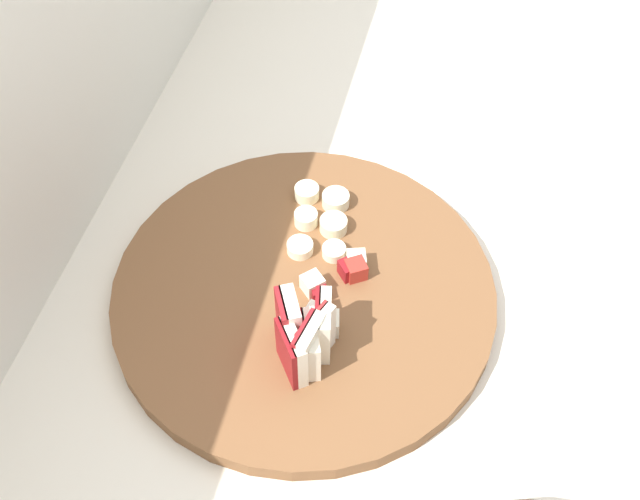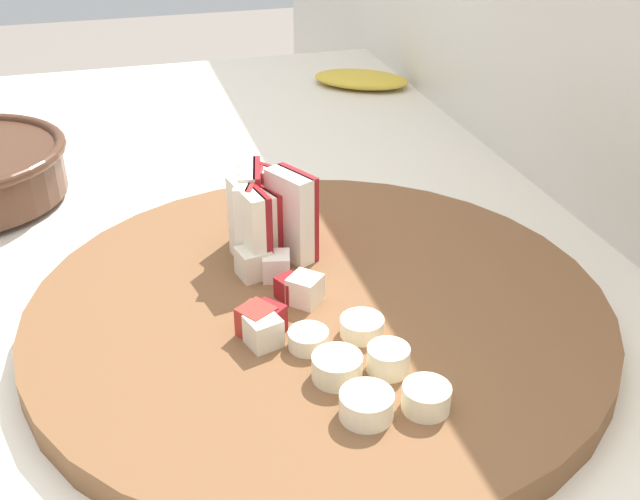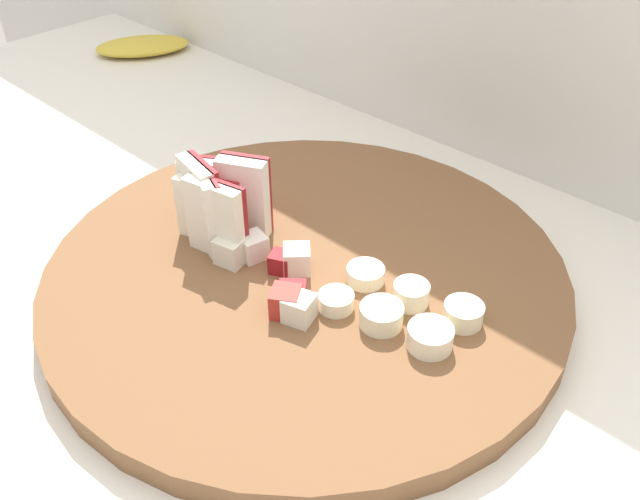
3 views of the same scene
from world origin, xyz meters
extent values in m
cylinder|color=brown|center=(-0.10, 0.08, 0.89)|extent=(0.39, 0.39, 0.02)
cube|color=#A32323|center=(-0.18, 0.05, 0.93)|extent=(0.04, 0.02, 0.06)
cube|color=white|center=(-0.18, 0.04, 0.93)|extent=(0.05, 0.03, 0.06)
cube|color=maroon|center=(-0.19, 0.05, 0.93)|extent=(0.04, 0.01, 0.06)
cube|color=beige|center=(-0.19, 0.05, 0.93)|extent=(0.04, 0.02, 0.06)
cube|color=maroon|center=(-0.16, 0.05, 0.93)|extent=(0.05, 0.01, 0.06)
cube|color=#EFE5CC|center=(-0.16, 0.04, 0.93)|extent=(0.05, 0.02, 0.06)
cube|color=maroon|center=(-0.18, 0.06, 0.93)|extent=(0.05, 0.02, 0.05)
cube|color=#EFE5CC|center=(-0.18, 0.05, 0.93)|extent=(0.05, 0.03, 0.05)
cube|color=maroon|center=(-0.17, 0.08, 0.93)|extent=(0.04, 0.02, 0.07)
cube|color=white|center=(-0.17, 0.07, 0.93)|extent=(0.04, 0.03, 0.07)
cube|color=maroon|center=(-0.20, 0.07, 0.93)|extent=(0.04, 0.03, 0.06)
cube|color=#EFE5CC|center=(-0.19, 0.06, 0.93)|extent=(0.04, 0.04, 0.06)
cube|color=maroon|center=(-0.08, 0.04, 0.91)|extent=(0.03, 0.03, 0.02)
cube|color=maroon|center=(-0.11, 0.06, 0.91)|extent=(0.02, 0.02, 0.02)
cube|color=beige|center=(-0.06, 0.03, 0.91)|extent=(0.02, 0.02, 0.02)
cube|color=white|center=(-0.14, 0.06, 0.91)|extent=(0.02, 0.02, 0.02)
cube|color=#EFE5CC|center=(-0.10, 0.07, 0.91)|extent=(0.03, 0.03, 0.02)
cube|color=#A32323|center=(-0.15, 0.04, 0.91)|extent=(0.02, 0.02, 0.02)
cube|color=beige|center=(-0.15, 0.04, 0.91)|extent=(0.02, 0.02, 0.02)
cube|color=#B22D23|center=(-0.08, 0.03, 0.91)|extent=(0.03, 0.03, 0.02)
cylinder|color=#F4EAC6|center=(-0.05, 0.06, 0.91)|extent=(0.02, 0.02, 0.01)
cylinder|color=beige|center=(-0.02, 0.07, 0.91)|extent=(0.03, 0.03, 0.01)
cylinder|color=#F4EAC6|center=(0.01, 0.07, 0.91)|extent=(0.03, 0.03, 0.01)
cylinder|color=#F4EAC6|center=(-0.06, 0.09, 0.91)|extent=(0.03, 0.03, 0.01)
cylinder|color=#F4EAC6|center=(-0.02, 0.10, 0.91)|extent=(0.03, 0.03, 0.02)
cylinder|color=beige|center=(0.02, 0.10, 0.91)|extent=(0.03, 0.03, 0.01)
ellipsoid|color=gold|center=(-0.59, 0.27, 0.89)|extent=(0.12, 0.14, 0.02)
camera|label=1|loc=(-0.55, -0.05, 1.55)|focal=44.25mm
camera|label=2|loc=(0.32, -0.04, 1.19)|focal=43.74mm
camera|label=3|loc=(0.17, -0.20, 1.21)|focal=37.58mm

